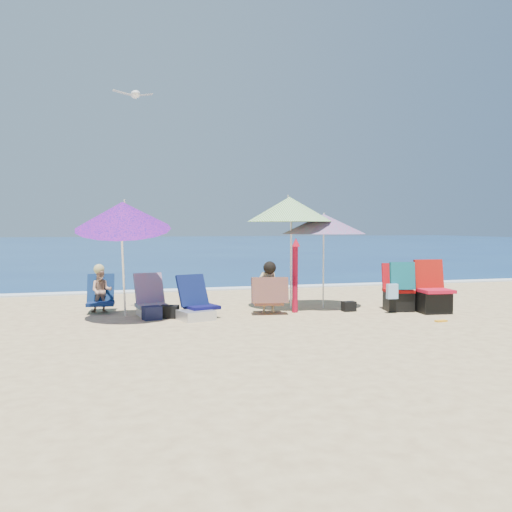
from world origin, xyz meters
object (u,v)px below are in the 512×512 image
object	(u,v)px
umbrella_turquoise	(324,224)
umbrella_striped	(290,209)
person_left	(101,290)
seagull	(135,94)
person_center	(269,288)
umbrella_blue	(123,215)
chair_rainbow	(152,304)
chair_navy	(196,307)
camp_chair_right	(399,293)
furled_umbrella	(295,272)
camp_chair_left	(433,297)

from	to	relation	value
umbrella_turquoise	umbrella_striped	size ratio (longest dim) A/B	0.85
person_left	seagull	size ratio (longest dim) A/B	1.23
person_center	umbrella_blue	bearing A→B (deg)	-177.23
person_center	chair_rainbow	bearing A→B (deg)	168.73
umbrella_turquoise	umbrella_striped	xyz separation A→B (m)	(-0.70, 0.11, 0.30)
umbrella_blue	person_left	xyz separation A→B (m)	(-0.37, 1.18, -1.43)
umbrella_blue	person_left	distance (m)	1.89
chair_rainbow	seagull	world-z (taller)	seagull
person_center	umbrella_turquoise	bearing A→B (deg)	18.68
person_left	seagull	bearing A→B (deg)	-21.17
chair_navy	chair_rainbow	world-z (taller)	chair_navy
umbrella_turquoise	seagull	xyz separation A→B (m)	(-3.72, 0.35, 2.45)
camp_chair_right	chair_navy	bearing A→B (deg)	177.65
umbrella_blue	camp_chair_right	xyz separation A→B (m)	(5.27, -0.23, -1.50)
furled_umbrella	chair_navy	xyz separation A→B (m)	(-1.96, -0.18, -0.59)
umbrella_turquoise	person_left	size ratio (longest dim) A/B	2.07
chair_navy	camp_chair_right	distance (m)	4.01
umbrella_striped	person_left	xyz separation A→B (m)	(-3.69, 0.50, -1.58)
umbrella_blue	person_center	world-z (taller)	umbrella_blue
chair_rainbow	seagull	distance (m)	3.98
chair_navy	chair_rainbow	bearing A→B (deg)	138.93
chair_navy	chair_rainbow	xyz separation A→B (m)	(-0.72, 0.63, -0.00)
furled_umbrella	camp_chair_left	world-z (taller)	furled_umbrella
camp_chair_left	camp_chair_right	size ratio (longest dim) A/B	1.04
umbrella_striped	furled_umbrella	size ratio (longest dim) A/B	1.59
umbrella_striped	furled_umbrella	world-z (taller)	umbrella_striped
chair_navy	person_left	xyz separation A→B (m)	(-1.64, 1.25, 0.22)
umbrella_striped	chair_navy	world-z (taller)	umbrella_striped
umbrella_turquoise	umbrella_blue	bearing A→B (deg)	-171.86
umbrella_striped	person_left	distance (m)	4.04
umbrella_blue	umbrella_striped	bearing A→B (deg)	11.67
camp_chair_left	person_left	xyz separation A→B (m)	(-6.16, 1.80, 0.12)
chair_rainbow	person_left	size ratio (longest dim) A/B	0.83
furled_umbrella	person_left	world-z (taller)	furled_umbrella
umbrella_turquoise	chair_navy	bearing A→B (deg)	-166.77
camp_chair_right	seagull	size ratio (longest dim) A/B	1.28
person_center	seagull	xyz separation A→B (m)	(-2.40, 0.79, 3.67)
camp_chair_left	camp_chair_right	distance (m)	0.65
umbrella_striped	furled_umbrella	bearing A→B (deg)	-98.24
umbrella_blue	camp_chair_left	world-z (taller)	umbrella_blue
chair_rainbow	seagull	bearing A→B (deg)	124.40
umbrella_striped	person_center	xyz separation A→B (m)	(-0.61, -0.55, -1.52)
umbrella_striped	camp_chair_right	world-z (taller)	umbrella_striped
umbrella_blue	person_center	size ratio (longest dim) A/B	2.25
umbrella_blue	furled_umbrella	size ratio (longest dim) A/B	1.56
umbrella_striped	furled_umbrella	distance (m)	1.35
furled_umbrella	camp_chair_right	xyz separation A→B (m)	(2.04, -0.34, -0.44)
furled_umbrella	person_center	size ratio (longest dim) A/B	1.44
umbrella_turquoise	camp_chair_left	world-z (taller)	umbrella_turquoise
umbrella_turquoise	umbrella_blue	distance (m)	4.06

